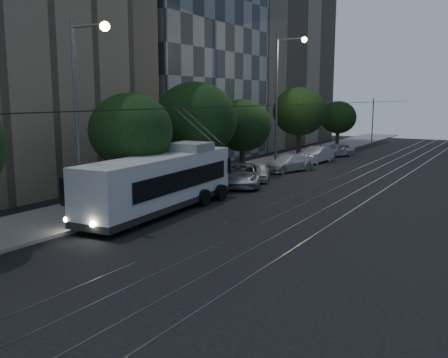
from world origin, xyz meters
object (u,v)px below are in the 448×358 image
pickup_silver (242,175)px  car_white_b (288,163)px  car_white_a (259,172)px  car_white_d (337,150)px  trolleybus (162,182)px  car_white_c (316,155)px  streetlamp_near (82,104)px  streetlamp_far (281,90)px

pickup_silver → car_white_b: (0.00, 8.02, -0.06)m
car_white_a → car_white_d: car_white_d is taller
car_white_a → car_white_b: car_white_b is taller
trolleybus → car_white_b: (-0.20, 17.39, -0.93)m
car_white_a → car_white_d: (0.11, 17.94, 0.06)m
car_white_d → trolleybus: bearing=-65.0°
car_white_a → car_white_c: (0.00, 12.00, 0.11)m
car_white_c → streetlamp_near: 28.65m
car_white_d → streetlamp_near: size_ratio=0.43×
trolleybus → car_white_a: bearing=86.7°
pickup_silver → car_white_d: size_ratio=1.34×
trolleybus → car_white_d: (-0.09, 29.83, -0.94)m
car_white_c → car_white_d: 5.94m
car_white_b → car_white_c: (0.00, 6.50, 0.05)m
car_white_c → streetlamp_far: size_ratio=0.41×
pickup_silver → car_white_d: bearing=65.0°
car_white_a → pickup_silver: bearing=-113.2°
trolleybus → car_white_a: trolleybus is taller
trolleybus → pickup_silver: 9.41m
car_white_c → car_white_d: (0.11, 5.94, -0.05)m
trolleybus → streetlamp_near: (-1.29, -4.28, 4.24)m
trolleybus → car_white_a: size_ratio=3.13×
streetlamp_near → streetlamp_far: 22.32m
trolleybus → pickup_silver: trolleybus is taller
car_white_c → streetlamp_near: bearing=-86.9°
streetlamp_far → streetlamp_near: bearing=-90.1°
trolleybus → car_white_c: bearing=86.2°
pickup_silver → car_white_a: size_ratio=1.45×
car_white_d → streetlamp_near: bearing=-67.2°
trolleybus → streetlamp_far: 18.78m
car_white_b → streetlamp_far: size_ratio=0.43×
car_white_b → car_white_d: car_white_b is taller
streetlamp_far → car_white_c: bearing=79.7°
pickup_silver → car_white_c: bearing=65.3°
streetlamp_far → car_white_d: bearing=84.3°
car_white_b → streetlamp_near: bearing=-72.1°
car_white_d → streetlamp_far: (-1.17, -11.80, 6.05)m
pickup_silver → streetlamp_near: bearing=-119.3°
car_white_b → streetlamp_near: streetlamp_near is taller
car_white_d → streetlamp_near: 34.52m
car_white_c → streetlamp_near: streetlamp_near is taller
trolleybus → car_white_c: trolleybus is taller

